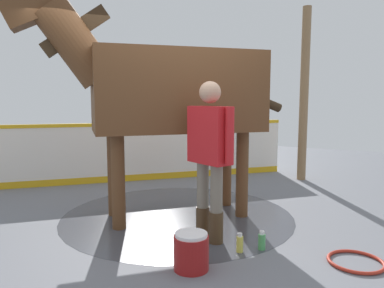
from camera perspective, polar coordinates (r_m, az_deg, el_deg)
The scene contains 10 objects.
ground_plane at distance 4.74m, azimuth -2.04°, elevation -12.00°, with size 16.00×16.00×0.02m, color slate.
wet_patch at distance 4.99m, azimuth -2.20°, elevation -10.88°, with size 3.02×3.02×0.00m, color #42444C.
barrier_wall at distance 7.05m, azimuth -7.04°, elevation -1.45°, with size 3.99×4.01×1.10m.
roof_post_far at distance 7.26m, azimuth 16.86°, elevation 7.21°, with size 0.16×0.16×3.20m, color olive.
horse at distance 4.72m, azimuth -3.86°, elevation 8.23°, with size 2.63×2.64×2.83m.
handler at distance 3.94m, azimuth 2.74°, elevation -0.88°, with size 0.64×0.40×1.71m.
wash_bucket at distance 3.47m, azimuth -0.11°, elevation -16.20°, with size 0.32×0.32×0.34m.
bottle_shampoo at distance 3.87m, azimuth 7.36°, elevation -14.92°, with size 0.07×0.07×0.20m.
bottle_spray at distance 3.97m, azimuth 10.69°, elevation -14.46°, with size 0.07×0.07×0.20m.
hose_coil at distance 3.95m, azimuth 23.89°, elevation -16.20°, with size 0.52×0.52×0.03m, color #B72D1E.
Camera 1 is at (2.24, -3.89, 1.53)m, focal length 34.66 mm.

